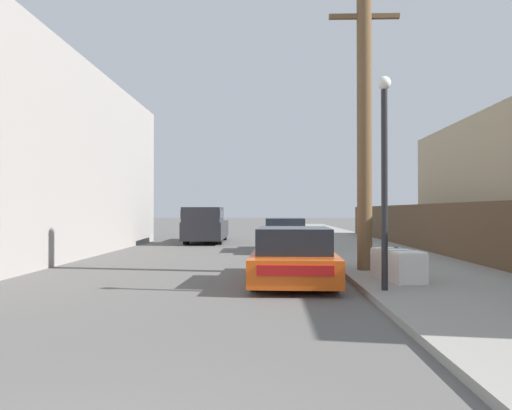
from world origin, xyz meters
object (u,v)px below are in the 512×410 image
(car_parked_mid, at_px, (284,235))
(utility_pole, at_px, (364,126))
(parked_sports_car_red, at_px, (293,257))
(discarded_fridge, at_px, (398,265))
(street_lamp, at_px, (384,164))
(pickup_truck, at_px, (206,225))

(car_parked_mid, bearing_deg, utility_pole, -76.97)
(parked_sports_car_red, bearing_deg, discarded_fridge, -11.63)
(discarded_fridge, bearing_deg, car_parked_mid, 93.42)
(car_parked_mid, relative_size, utility_pole, 0.60)
(discarded_fridge, distance_m, parked_sports_car_red, 2.30)
(parked_sports_car_red, bearing_deg, street_lamp, -47.49)
(pickup_truck, bearing_deg, utility_pole, 113.35)
(discarded_fridge, bearing_deg, street_lamp, -123.28)
(discarded_fridge, relative_size, pickup_truck, 0.28)
(pickup_truck, bearing_deg, discarded_fridge, 111.60)
(utility_pole, bearing_deg, discarded_fridge, -79.46)
(utility_pole, bearing_deg, street_lamp, -94.24)
(car_parked_mid, height_order, utility_pole, utility_pole)
(car_parked_mid, xyz_separation_m, pickup_truck, (-3.83, 4.91, 0.28))
(parked_sports_car_red, bearing_deg, car_parked_mid, 91.53)
(pickup_truck, height_order, street_lamp, street_lamp)
(utility_pole, bearing_deg, car_parked_mid, 103.98)
(parked_sports_car_red, xyz_separation_m, utility_pole, (1.88, 1.36, 3.23))
(car_parked_mid, height_order, street_lamp, street_lamp)
(pickup_truck, bearing_deg, street_lamp, 107.85)
(discarded_fridge, xyz_separation_m, car_parked_mid, (-2.20, 9.33, 0.17))
(car_parked_mid, height_order, pickup_truck, pickup_truck)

